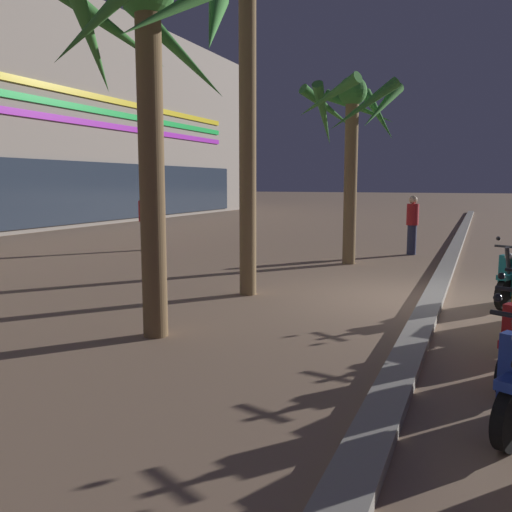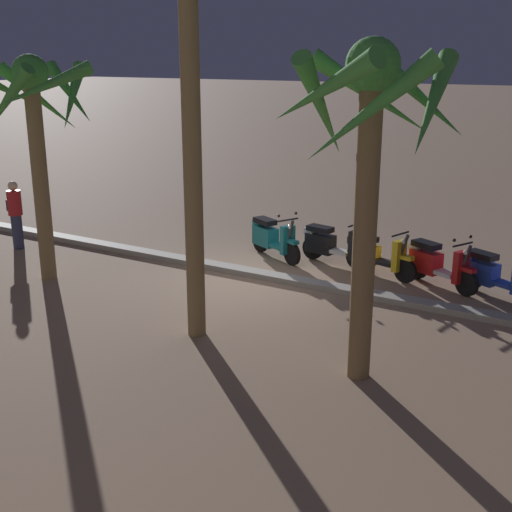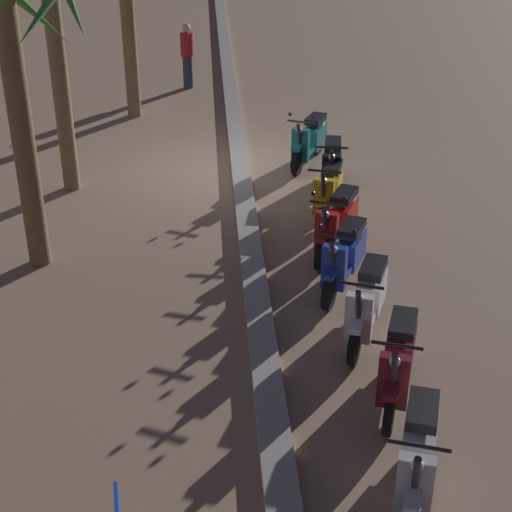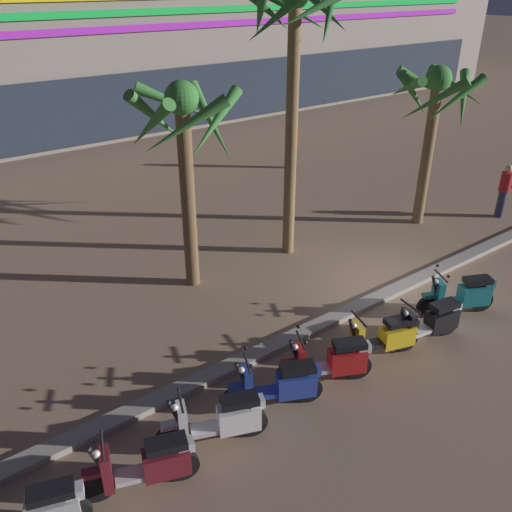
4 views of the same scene
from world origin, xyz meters
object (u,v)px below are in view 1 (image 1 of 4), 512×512
at_px(palm_tree_mid_walkway, 149,57).
at_px(pedestrian_by_palm_tree, 144,220).
at_px(palm_tree_by_mall_entrance, 352,122).
at_px(pedestrian_strolling_near_curb, 412,223).

xyz_separation_m(palm_tree_mid_walkway, pedestrian_by_palm_tree, (7.81, 5.46, -2.71)).
xyz_separation_m(palm_tree_mid_walkway, palm_tree_by_mall_entrance, (7.48, -0.90, -0.11)).
height_order(palm_tree_by_mall_entrance, pedestrian_strolling_near_curb, palm_tree_by_mall_entrance).
distance_m(palm_tree_mid_walkway, pedestrian_by_palm_tree, 9.90).
relative_size(palm_tree_by_mall_entrance, pedestrian_by_palm_tree, 2.65).
bearing_deg(pedestrian_by_palm_tree, palm_tree_mid_walkway, -145.05).
bearing_deg(palm_tree_mid_walkway, pedestrian_strolling_near_curb, -12.39).
relative_size(pedestrian_by_palm_tree, pedestrian_strolling_near_curb, 1.04).
relative_size(palm_tree_mid_walkway, palm_tree_by_mall_entrance, 1.05).
bearing_deg(palm_tree_by_mall_entrance, pedestrian_by_palm_tree, 87.02).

